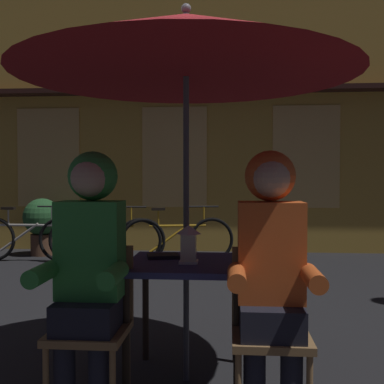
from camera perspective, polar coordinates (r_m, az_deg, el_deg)
name	(u,v)px	position (r m, az deg, el deg)	size (l,w,h in m)	color
ground_plane	(186,380)	(3.15, -0.70, -21.75)	(60.00, 60.00, 0.00)	#232326
cafe_table	(186,278)	(2.95, -0.70, -10.32)	(0.72, 0.72, 0.74)	navy
patio_umbrella	(186,45)	(3.00, -0.71, 17.29)	(2.10, 2.10, 2.31)	#4C4C51
lantern	(189,243)	(2.85, -0.41, -6.19)	(0.11, 0.11, 0.23)	white
chair_left	(93,318)	(2.73, -11.90, -14.62)	(0.40, 0.40, 0.87)	olive
chair_right	(270,322)	(2.63, 9.38, -15.22)	(0.40, 0.40, 0.87)	olive
person_left_hooded	(89,254)	(2.59, -12.31, -7.37)	(0.45, 0.56, 1.40)	black
person_right_hooded	(271,257)	(2.49, 9.53, -7.73)	(0.45, 0.56, 1.40)	black
shopfront_building	(239,72)	(8.47, 5.74, 14.27)	(10.00, 0.93, 6.20)	gold
bicycle_nearest	(27,238)	(7.50, -19.33, -5.29)	(1.68, 0.08, 0.84)	black
bicycle_second	(105,239)	(7.08, -10.49, -5.64)	(1.68, 0.14, 0.84)	black
bicycle_third	(178,239)	(6.99, -1.76, -5.71)	(1.66, 0.39, 0.84)	black
book	(163,256)	(3.06, -3.51, -7.74)	(0.20, 0.14, 0.02)	black
potted_plant	(42,222)	(8.00, -17.66, -3.42)	(0.60, 0.60, 0.92)	brown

